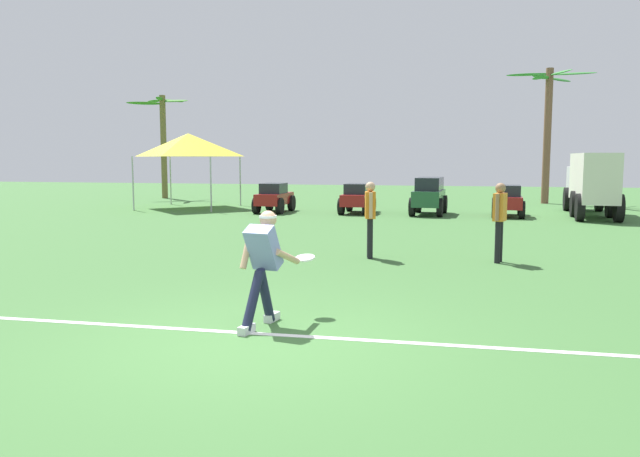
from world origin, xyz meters
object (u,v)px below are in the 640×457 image
Objects in this scene: teammate_near_sideline at (370,212)px; teammate_midfield at (500,215)px; parked_car_slot_d at (508,200)px; frisbee_in_flight at (305,258)px; box_truck at (591,181)px; event_tent at (188,145)px; palm_tree_far_left at (163,136)px; parked_car_slot_a at (274,197)px; parked_car_slot_b at (357,198)px; parked_car_slot_c at (429,195)px; frisbee_thrower at (263,261)px; palm_tree_left_of_centre at (548,122)px.

teammate_near_sideline is 2.54m from teammate_midfield.
teammate_midfield is at bearing -94.96° from parked_car_slot_d.
frisbee_in_flight is 0.05× the size of box_truck.
palm_tree_far_left is at bearing 125.18° from event_tent.
parked_car_slot_a is (-5.05, 9.95, -0.38)m from teammate_near_sideline.
teammate_near_sideline reaches higher than parked_car_slot_b.
palm_tree_far_left is (-13.61, 6.39, 2.41)m from parked_car_slot_c.
frisbee_thrower is 16.03m from parked_car_slot_d.
teammate_near_sideline reaches higher than parked_car_slot_a.
event_tent is at bearing 117.18° from frisbee_thrower.
frisbee_thrower is 0.90× the size of teammate_midfield.
teammate_midfield is (2.54, 0.02, 0.00)m from teammate_near_sideline.
teammate_midfield is at bearing -108.71° from box_truck.
parked_car_slot_c is at bearing -25.15° from palm_tree_far_left.
frisbee_in_flight is at bearing 63.69° from frisbee_thrower.
parked_car_slot_b reaches higher than frisbee_in_flight.
frisbee_thrower is at bearing -60.70° from palm_tree_far_left.
parked_car_slot_d is (3.61, 14.83, -0.17)m from frisbee_in_flight.
parked_car_slot_d is (3.95, 15.53, -0.23)m from frisbee_thrower.
palm_tree_far_left reaches higher than event_tent.
palm_tree_left_of_centre is at bearing 80.08° from teammate_midfield.
frisbee_thrower reaches higher than parked_car_slot_c.
teammate_midfield is 0.30× the size of palm_tree_far_left.
event_tent reaches higher than parked_car_slot_d.
palm_tree_far_left reaches higher than box_truck.
parked_car_slot_d is 17.79m from palm_tree_far_left.
palm_tree_left_of_centre is at bearing 72.05° from teammate_near_sideline.
frisbee_thrower reaches higher than parked_car_slot_d.
event_tent is (-12.47, 1.04, 2.00)m from parked_car_slot_d.
parked_car_slot_c is (0.87, 14.98, -0.02)m from frisbee_in_flight.
teammate_near_sideline is at bearing 87.67° from frisbee_in_flight.
parked_car_slot_b is at bearing 178.78° from parked_car_slot_d.
frisbee_in_flight is 15.26m from parked_car_slot_d.
frisbee_thrower is at bearing -116.31° from frisbee_in_flight.
palm_tree_far_left is (-15.46, 16.66, 2.19)m from teammate_midfield.
box_truck reaches higher than teammate_midfield.
parked_car_slot_c is (2.62, 0.04, 0.16)m from parked_car_slot_b.
event_tent is (-8.86, 15.88, 1.82)m from frisbee_in_flight.
palm_tree_far_left reaches higher than parked_car_slot_c.
teammate_midfield is at bearing -79.76° from parked_car_slot_c.
frisbee_in_flight is at bearing -120.08° from teammate_midfield.
frisbee_thrower is at bearing -105.11° from palm_tree_left_of_centre.
palm_tree_far_left reaches higher than parked_car_slot_a.
palm_tree_left_of_centre is at bearing 75.28° from frisbee_in_flight.
event_tent is at bearing -158.21° from palm_tree_left_of_centre.
palm_tree_left_of_centre is at bearing 54.29° from parked_car_slot_c.
palm_tree_left_of_centre reaches higher than box_truck.
box_truck is at bearing 5.62° from parked_car_slot_a.
palm_tree_left_of_centre is at bearing 74.89° from frisbee_thrower.
palm_tree_left_of_centre is (2.09, 6.86, 3.05)m from parked_car_slot_d.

